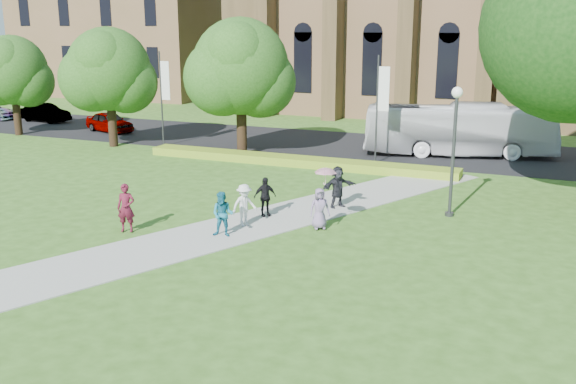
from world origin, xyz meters
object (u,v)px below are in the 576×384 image
at_px(tour_coach, 459,130).
at_px(car_1, 45,113).
at_px(streetlamp, 454,136).
at_px(car_0, 110,122).
at_px(pedestrian_0, 126,208).

distance_m(tour_coach, car_1, 32.69).
height_order(streetlamp, tour_coach, streetlamp).
distance_m(car_0, pedestrian_0, 24.43).
distance_m(streetlamp, pedestrian_0, 13.04).
bearing_deg(tour_coach, car_1, 73.50).
xyz_separation_m(car_0, pedestrian_0, (15.47, -18.90, 0.22)).
height_order(streetlamp, pedestrian_0, streetlamp).
xyz_separation_m(streetlamp, pedestrian_0, (-10.83, -6.87, -2.34)).
xyz_separation_m(car_1, pedestrian_0, (23.44, -21.02, 0.22)).
bearing_deg(car_1, streetlamp, -106.84).
xyz_separation_m(tour_coach, car_0, (-24.69, -0.90, -0.83)).
xyz_separation_m(car_0, car_1, (-7.97, 2.12, -0.00)).
bearing_deg(pedestrian_0, tour_coach, 44.17).
bearing_deg(car_1, car_0, -99.30).
height_order(streetlamp, car_0, streetlamp).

